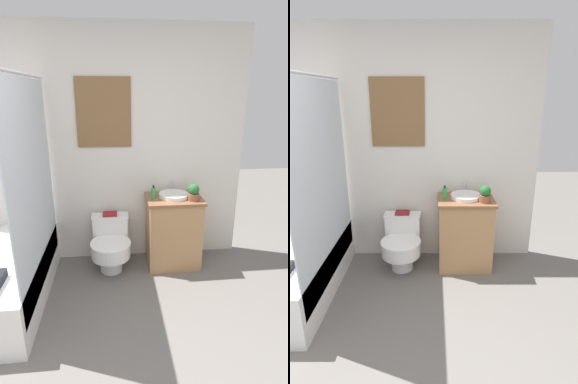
{
  "view_description": "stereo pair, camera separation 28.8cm",
  "coord_description": "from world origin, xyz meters",
  "views": [
    {
      "loc": [
        0.17,
        -1.1,
        1.83
      ],
      "look_at": [
        0.45,
        1.63,
        0.93
      ],
      "focal_mm": 28.0,
      "sensor_mm": 36.0,
      "label": 1
    },
    {
      "loc": [
        0.45,
        -1.11,
        1.83
      ],
      "look_at": [
        0.45,
        1.63,
        0.93
      ],
      "focal_mm": 28.0,
      "sensor_mm": 36.0,
      "label": 2
    }
  ],
  "objects": [
    {
      "name": "wall_back",
      "position": [
        0.0,
        2.11,
        1.26
      ],
      "size": [
        3.17,
        0.07,
        2.5
      ],
      "color": "silver",
      "rests_on": "ground_plane"
    },
    {
      "name": "shower_area",
      "position": [
        -0.77,
        1.36,
        0.29
      ],
      "size": [
        0.6,
        1.45,
        1.98
      ],
      "color": "white",
      "rests_on": "ground_plane"
    },
    {
      "name": "toilet",
      "position": [
        0.1,
        1.8,
        0.29
      ],
      "size": [
        0.42,
        0.54,
        0.57
      ],
      "color": "white",
      "rests_on": "ground_plane"
    },
    {
      "name": "vanity",
      "position": [
        0.79,
        1.84,
        0.39
      ],
      "size": [
        0.59,
        0.45,
        0.79
      ],
      "color": "#AD7F51",
      "rests_on": "ground_plane"
    },
    {
      "name": "sink",
      "position": [
        0.79,
        1.86,
        0.81
      ],
      "size": [
        0.32,
        0.36,
        0.13
      ],
      "color": "white",
      "rests_on": "vanity"
    },
    {
      "name": "soap_bottle",
      "position": [
        0.57,
        1.83,
        0.85
      ],
      "size": [
        0.05,
        0.05,
        0.15
      ],
      "color": "green",
      "rests_on": "vanity"
    },
    {
      "name": "potted_plant",
      "position": [
        0.97,
        1.74,
        0.87
      ],
      "size": [
        0.12,
        0.12,
        0.17
      ],
      "color": "brown",
      "rests_on": "vanity"
    },
    {
      "name": "book_on_tank",
      "position": [
        0.1,
        1.95,
        0.58
      ],
      "size": [
        0.15,
        0.12,
        0.02
      ],
      "color": "maroon",
      "rests_on": "toilet"
    }
  ]
}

